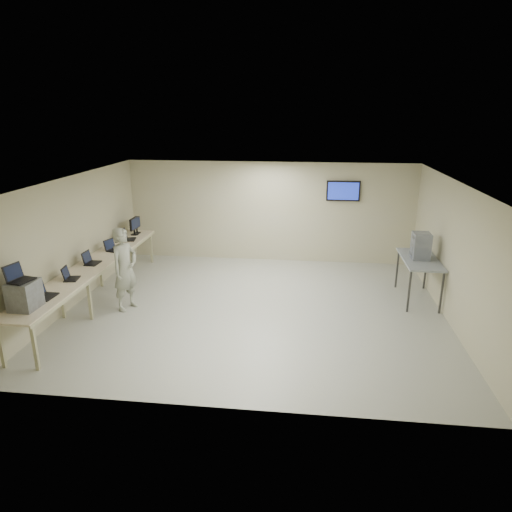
# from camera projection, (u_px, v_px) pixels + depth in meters

# --- Properties ---
(room) EXTENTS (8.01, 7.01, 2.81)m
(room) POSITION_uv_depth(u_px,v_px,m) (257.00, 246.00, 9.56)
(room) COLOR beige
(room) RESTS_ON ground
(workbench) EXTENTS (0.76, 6.00, 0.90)m
(workbench) POSITION_uv_depth(u_px,v_px,m) (94.00, 267.00, 10.09)
(workbench) COLOR beige
(workbench) RESTS_ON ground
(equipment_box) EXTENTS (0.42, 0.48, 0.49)m
(equipment_box) POSITION_uv_depth(u_px,v_px,m) (24.00, 295.00, 7.72)
(equipment_box) COLOR gray
(equipment_box) RESTS_ON workbench
(laptop_on_box) EXTENTS (0.39, 0.43, 0.30)m
(laptop_on_box) POSITION_uv_depth(u_px,v_px,m) (18.00, 277.00, 7.63)
(laptop_on_box) COLOR black
(laptop_on_box) RESTS_ON equipment_box
(laptop_0) EXTENTS (0.34, 0.40, 0.31)m
(laptop_0) POSITION_uv_depth(u_px,v_px,m) (43.00, 293.00, 8.23)
(laptop_0) COLOR black
(laptop_0) RESTS_ON workbench
(laptop_1) EXTENTS (0.33, 0.37, 0.26)m
(laptop_1) POSITION_uv_depth(u_px,v_px,m) (69.00, 276.00, 9.11)
(laptop_1) COLOR black
(laptop_1) RESTS_ON workbench
(laptop_2) EXTENTS (0.30, 0.37, 0.28)m
(laptop_2) POSITION_uv_depth(u_px,v_px,m) (90.00, 261.00, 10.05)
(laptop_2) COLOR black
(laptop_2) RESTS_ON workbench
(laptop_3) EXTENTS (0.39, 0.41, 0.27)m
(laptop_3) POSITION_uv_depth(u_px,v_px,m) (112.00, 248.00, 11.01)
(laptop_3) COLOR black
(laptop_3) RESTS_ON workbench
(laptop_4) EXTENTS (0.38, 0.42, 0.29)m
(laptop_4) POSITION_uv_depth(u_px,v_px,m) (128.00, 237.00, 11.90)
(laptop_4) COLOR black
(laptop_4) RESTS_ON workbench
(monitor_near) EXTENTS (0.21, 0.48, 0.47)m
(monitor_near) POSITION_uv_depth(u_px,v_px,m) (134.00, 225.00, 12.32)
(monitor_near) COLOR black
(monitor_near) RESTS_ON workbench
(monitor_far) EXTENTS (0.19, 0.44, 0.43)m
(monitor_far) POSITION_uv_depth(u_px,v_px,m) (137.00, 224.00, 12.51)
(monitor_far) COLOR black
(monitor_far) RESTS_ON workbench
(soldier) EXTENTS (0.65, 0.77, 1.81)m
(soldier) POSITION_uv_depth(u_px,v_px,m) (125.00, 269.00, 9.70)
(soldier) COLOR gray
(soldier) RESTS_ON ground
(side_table) EXTENTS (0.76, 1.64, 0.98)m
(side_table) POSITION_uv_depth(u_px,v_px,m) (420.00, 262.00, 10.17)
(side_table) COLOR gray
(side_table) RESTS_ON ground
(storage_bins) EXTENTS (0.37, 0.41, 0.59)m
(storage_bins) POSITION_uv_depth(u_px,v_px,m) (421.00, 246.00, 10.06)
(storage_bins) COLOR gray
(storage_bins) RESTS_ON side_table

